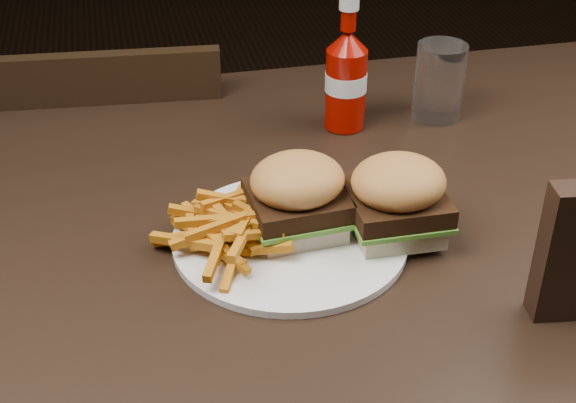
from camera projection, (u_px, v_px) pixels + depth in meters
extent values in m
cube|color=black|center=(339.00, 204.00, 1.04)|extent=(1.20, 0.80, 0.04)
cube|color=black|center=(132.00, 214.00, 1.56)|extent=(0.40, 0.40, 0.04)
cylinder|color=white|center=(290.00, 239.00, 0.93)|extent=(0.27, 0.27, 0.01)
cube|color=beige|center=(297.00, 222.00, 0.93)|extent=(0.10, 0.10, 0.02)
cube|color=beige|center=(395.00, 224.00, 0.93)|extent=(0.10, 0.09, 0.02)
cylinder|color=#950902|center=(346.00, 89.00, 1.14)|extent=(0.07, 0.07, 0.12)
cylinder|color=white|center=(439.00, 82.00, 1.18)|extent=(0.09, 0.09, 0.11)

